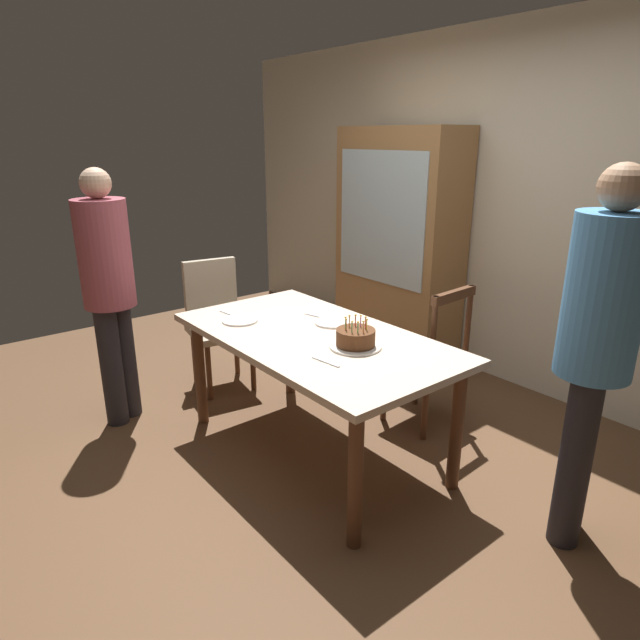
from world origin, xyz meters
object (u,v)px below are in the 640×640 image
(plate_near_celebrant, at_px, (240,320))
(plate_far_side, at_px, (333,322))
(person_celebrant, at_px, (108,284))
(person_guest, at_px, (596,341))
(dining_table, at_px, (315,349))
(birthday_cake, at_px, (356,339))
(china_cabinet, at_px, (398,245))
(chair_upholstered, at_px, (217,317))
(chair_spindle_back, at_px, (426,359))

(plate_near_celebrant, relative_size, plate_far_side, 1.00)
(person_celebrant, height_order, person_guest, person_guest)
(dining_table, height_order, birthday_cake, birthday_cake)
(plate_near_celebrant, height_order, china_cabinet, china_cabinet)
(person_guest, bearing_deg, china_cabinet, 153.80)
(dining_table, height_order, plate_near_celebrant, plate_near_celebrant)
(dining_table, height_order, chair_upholstered, chair_upholstered)
(chair_spindle_back, bearing_deg, birthday_cake, -80.99)
(birthday_cake, relative_size, chair_upholstered, 0.29)
(plate_near_celebrant, relative_size, chair_upholstered, 0.23)
(dining_table, distance_m, chair_spindle_back, 0.83)
(person_celebrant, bearing_deg, chair_spindle_back, 49.62)
(plate_near_celebrant, xyz_separation_m, china_cabinet, (-0.37, 1.77, 0.19))
(birthday_cake, xyz_separation_m, chair_spindle_back, (-0.12, 0.74, -0.34))
(dining_table, relative_size, chair_spindle_back, 1.80)
(dining_table, distance_m, person_celebrant, 1.39)
(dining_table, relative_size, plate_far_side, 7.76)
(birthday_cake, bearing_deg, china_cabinet, 126.83)
(person_guest, bearing_deg, person_celebrant, -153.13)
(plate_far_side, distance_m, chair_spindle_back, 0.70)
(plate_far_side, distance_m, person_celebrant, 1.44)
(plate_far_side, relative_size, person_celebrant, 0.13)
(plate_far_side, distance_m, chair_upholstered, 1.19)
(birthday_cake, distance_m, plate_far_side, 0.41)
(chair_spindle_back, distance_m, person_guest, 1.30)
(dining_table, bearing_deg, china_cabinet, 118.30)
(dining_table, bearing_deg, plate_far_side, 112.34)
(person_celebrant, bearing_deg, plate_near_celebrant, 39.52)
(birthday_cake, height_order, plate_near_celebrant, birthday_cake)
(birthday_cake, relative_size, plate_near_celebrant, 1.27)
(plate_near_celebrant, bearing_deg, chair_spindle_back, 56.95)
(chair_spindle_back, height_order, person_guest, person_guest)
(dining_table, bearing_deg, chair_upholstered, 178.10)
(dining_table, bearing_deg, plate_near_celebrant, -156.13)
(dining_table, relative_size, person_celebrant, 1.03)
(person_celebrant, bearing_deg, plate_far_side, 42.58)
(dining_table, distance_m, plate_far_side, 0.24)
(dining_table, xyz_separation_m, birthday_cake, (0.29, 0.05, 0.14))
(plate_far_side, bearing_deg, birthday_cake, -22.93)
(plate_far_side, distance_m, china_cabinet, 1.56)
(birthday_cake, xyz_separation_m, chair_upholstered, (-1.53, -0.01, -0.27))
(chair_upholstered, bearing_deg, dining_table, -1.90)
(chair_spindle_back, xyz_separation_m, chair_upholstered, (-1.42, -0.74, 0.07))
(person_guest, relative_size, china_cabinet, 0.91)
(dining_table, distance_m, birthday_cake, 0.33)
(birthday_cake, bearing_deg, plate_far_side, 157.07)
(plate_near_celebrant, height_order, chair_spindle_back, chair_spindle_back)
(china_cabinet, bearing_deg, person_celebrant, -97.27)
(chair_spindle_back, height_order, person_celebrant, person_celebrant)
(birthday_cake, bearing_deg, person_celebrant, -150.58)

